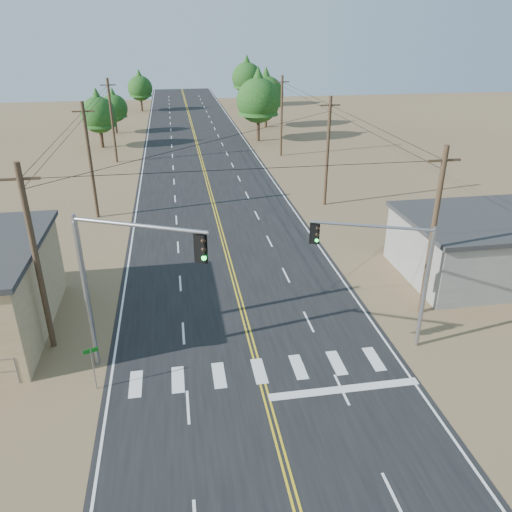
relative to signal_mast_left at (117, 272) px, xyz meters
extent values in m
plane|color=olive|center=(6.34, -9.23, -5.43)|extent=(220.00, 220.00, 0.00)
cube|color=black|center=(6.34, 20.77, -5.42)|extent=(15.00, 200.00, 0.02)
cylinder|color=gray|center=(-5.16, -0.23, -4.68)|extent=(0.06, 0.06, 1.50)
cylinder|color=#4C3826|center=(-4.16, 2.77, -0.43)|extent=(0.30, 0.30, 10.00)
cube|color=#4C3826|center=(-4.16, 2.77, 3.77)|extent=(1.80, 0.12, 0.12)
cylinder|color=#4C3826|center=(-4.16, 22.77, -0.43)|extent=(0.30, 0.30, 10.00)
cube|color=#4C3826|center=(-4.16, 22.77, 3.77)|extent=(1.80, 0.12, 0.12)
cylinder|color=#4C3826|center=(-4.16, 42.77, -0.43)|extent=(0.30, 0.30, 10.00)
cube|color=#4C3826|center=(-4.16, 42.77, 3.77)|extent=(1.80, 0.12, 0.12)
cylinder|color=#4C3826|center=(16.84, 2.77, -0.43)|extent=(0.30, 0.30, 10.00)
cube|color=#4C3826|center=(16.84, 2.77, 3.77)|extent=(1.80, 0.12, 0.12)
cylinder|color=#4C3826|center=(16.84, 22.77, -0.43)|extent=(0.30, 0.30, 10.00)
cube|color=#4C3826|center=(16.84, 22.77, 3.77)|extent=(1.80, 0.12, 0.12)
cylinder|color=#4C3826|center=(16.84, 42.77, -0.43)|extent=(0.30, 0.30, 10.00)
cube|color=#4C3826|center=(16.84, 42.77, 3.77)|extent=(1.80, 0.12, 0.12)
cylinder|color=gray|center=(-1.66, 0.77, -1.57)|extent=(0.27, 0.27, 7.73)
cylinder|color=gray|center=(-1.66, 0.77, 2.30)|extent=(0.20, 0.20, 0.66)
cylinder|color=gray|center=(1.20, -0.55, 2.41)|extent=(5.80, 2.80, 0.18)
cube|color=black|center=(3.76, -1.73, 1.69)|extent=(0.49, 0.46, 1.21)
sphere|color=black|center=(3.85, -1.91, 2.08)|extent=(0.22, 0.22, 0.22)
sphere|color=black|center=(3.85, -1.91, 1.69)|extent=(0.22, 0.22, 0.22)
sphere|color=#0CE533|center=(3.85, -1.91, 1.30)|extent=(0.22, 0.22, 0.22)
cylinder|color=gray|center=(15.04, -0.41, -2.16)|extent=(0.22, 0.22, 6.54)
cylinder|color=gray|center=(15.04, -0.41, 1.11)|extent=(0.17, 0.17, 0.56)
cylinder|color=gray|center=(12.24, 0.66, 1.20)|extent=(5.66, 2.27, 0.15)
cube|color=black|center=(9.70, 1.63, 0.60)|extent=(0.41, 0.38, 1.03)
sphere|color=black|center=(9.76, 1.47, 0.92)|extent=(0.19, 0.19, 0.19)
sphere|color=black|center=(9.76, 1.47, 0.60)|extent=(0.19, 0.19, 0.19)
sphere|color=#0CE533|center=(9.76, 1.47, 0.27)|extent=(0.19, 0.19, 0.19)
cylinder|color=gray|center=(-1.46, -1.23, -4.31)|extent=(0.05, 0.05, 2.25)
cube|color=#0E6614|center=(-1.46, -1.23, -3.27)|extent=(0.65, 0.24, 0.23)
cylinder|color=#3F2D1E|center=(-6.82, 51.48, -3.98)|extent=(0.47, 0.47, 2.91)
cone|color=#134413|center=(-6.82, 51.48, 0.07)|extent=(4.53, 4.53, 5.18)
sphere|color=#134413|center=(-6.82, 51.48, -0.98)|extent=(4.86, 4.86, 4.86)
cylinder|color=#3F2D1E|center=(-5.76, 61.62, -4.18)|extent=(0.39, 0.39, 2.51)
cone|color=#134413|center=(-5.76, 61.62, -0.69)|extent=(3.91, 3.91, 4.47)
sphere|color=#134413|center=(-5.76, 61.62, -1.59)|extent=(4.19, 4.19, 4.19)
cylinder|color=#3F2D1E|center=(-2.66, 83.68, -4.01)|extent=(0.43, 0.43, 2.86)
cone|color=#134413|center=(-2.66, 83.68, -0.04)|extent=(4.44, 4.44, 5.08)
sphere|color=#134413|center=(-2.66, 83.68, -1.07)|extent=(4.76, 4.76, 4.76)
cylinder|color=#3F2D1E|center=(15.45, 52.28, -3.55)|extent=(0.49, 0.49, 3.77)
cone|color=#134413|center=(15.45, 52.28, 1.69)|extent=(5.86, 5.86, 6.70)
sphere|color=#134413|center=(15.45, 52.28, 0.33)|extent=(6.28, 6.28, 6.28)
cylinder|color=#3F2D1E|center=(18.53, 62.80, -3.70)|extent=(0.50, 0.50, 3.47)
cone|color=#134413|center=(18.53, 62.80, 1.12)|extent=(5.40, 5.40, 6.17)
sphere|color=#134413|center=(18.53, 62.80, -0.13)|extent=(5.78, 5.78, 5.78)
cylinder|color=#3F2D1E|center=(19.00, 87.02, -3.58)|extent=(0.50, 0.50, 3.70)
cone|color=#134413|center=(19.00, 87.02, 1.56)|extent=(5.76, 5.76, 6.58)
sphere|color=#134413|center=(19.00, 87.02, 0.22)|extent=(6.17, 6.17, 6.17)
camera|label=1|loc=(2.88, -20.96, 10.19)|focal=35.00mm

